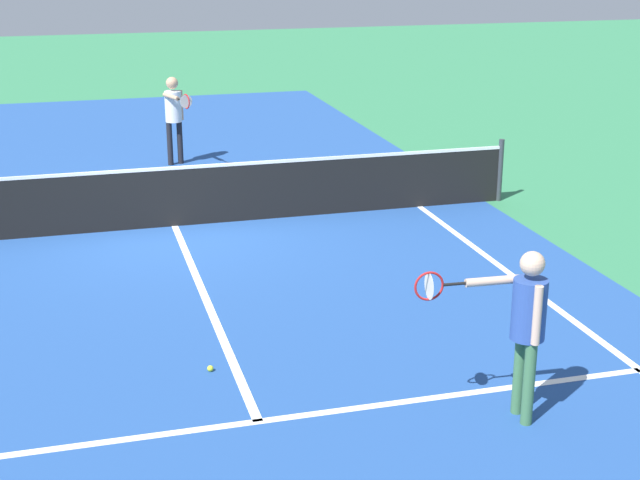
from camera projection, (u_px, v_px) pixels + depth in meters
name	position (u px, v px, depth m)	size (l,w,h in m)	color
ground_plane	(175.00, 226.00, 14.68)	(60.00, 60.00, 0.00)	#337F51
court_surface_inbounds	(175.00, 226.00, 14.68)	(10.62, 24.40, 0.00)	#234C93
line_sideline_right	(616.00, 352.00, 10.27)	(0.10, 11.89, 0.01)	white
line_service_near	(258.00, 421.00, 8.82)	(8.22, 0.10, 0.01)	white
line_center_service	(206.00, 299.00, 11.75)	(0.10, 6.40, 0.01)	white
net	(173.00, 196.00, 14.52)	(11.20, 0.09, 1.07)	#33383D
player_near	(525.00, 317.00, 8.56)	(1.20, 0.55, 1.67)	#3F7247
player_far	(174.00, 110.00, 18.23)	(0.46, 1.23, 1.73)	black
tennis_ball_mid_court	(210.00, 368.00, 9.82)	(0.07, 0.07, 0.07)	#CCE033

